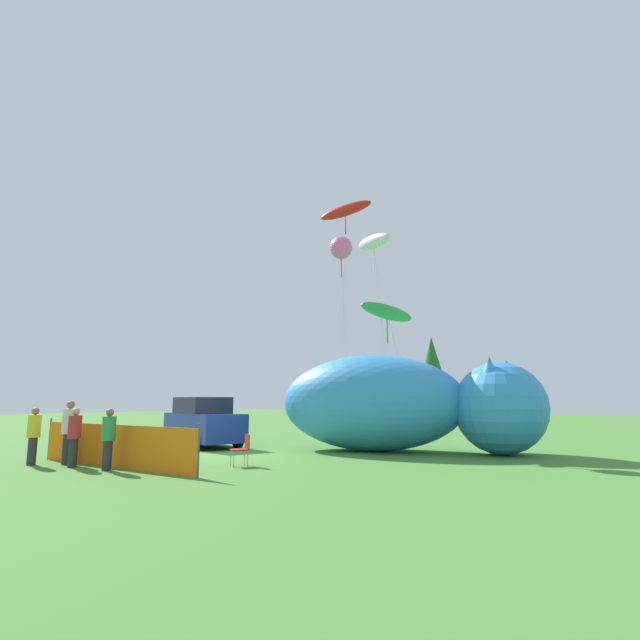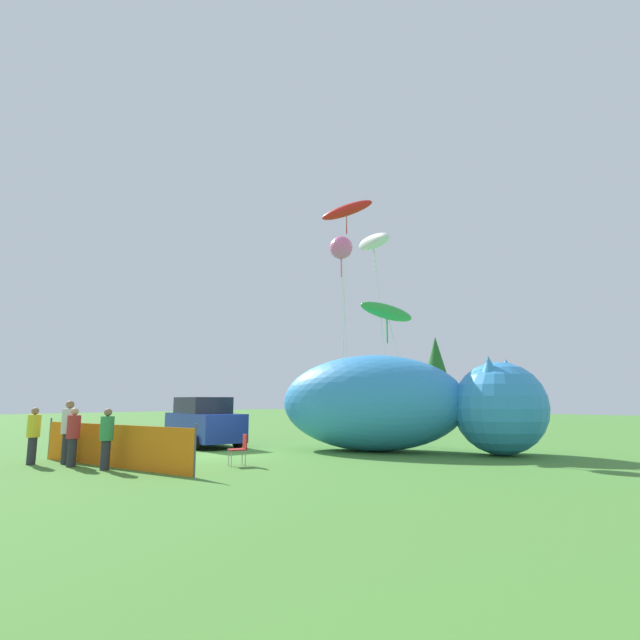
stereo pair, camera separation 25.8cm
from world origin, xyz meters
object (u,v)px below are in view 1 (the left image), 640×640
object	(u,v)px
parked_car	(203,422)
spectator_in_yellow_shirt	(69,429)
kite_green_fish	(387,312)
spectator_in_black_shirt	(108,436)
folding_chair	(243,447)
inflatable_cat	(402,406)
kite_pink_octopus	(341,248)
kite_red_lizard	(345,211)
spectator_in_green_shirt	(74,435)
kite_white_ghost	(373,242)
spectator_in_grey_shirt	(34,433)

from	to	relation	value
parked_car	spectator_in_yellow_shirt	xyz separation A→B (m)	(1.61, -6.14, 0.04)
parked_car	kite_green_fish	world-z (taller)	kite_green_fish
parked_car	spectator_in_black_shirt	size ratio (longest dim) A/B	2.82
kite_green_fish	folding_chair	bearing A→B (deg)	-93.88
inflatable_cat	kite_green_fish	bearing A→B (deg)	119.34
spectator_in_black_shirt	kite_pink_octopus	world-z (taller)	kite_pink_octopus
kite_green_fish	kite_red_lizard	bearing A→B (deg)	145.85
spectator_in_green_shirt	kite_white_ghost	xyz separation A→B (m)	(3.26, 10.73, 7.72)
kite_green_fish	kite_pink_octopus	xyz separation A→B (m)	(-1.80, -0.71, 2.92)
kite_pink_octopus	parked_car	bearing A→B (deg)	-142.69
kite_red_lizard	folding_chair	bearing A→B (deg)	-69.52
spectator_in_grey_shirt	spectator_in_black_shirt	bearing A→B (deg)	17.33
parked_car	kite_pink_octopus	bearing A→B (deg)	50.35
inflatable_cat	spectator_in_black_shirt	distance (m)	10.10
folding_chair	spectator_in_yellow_shirt	bearing A→B (deg)	-25.98
kite_green_fish	kite_pink_octopus	size ratio (longest dim) A/B	0.68
parked_car	kite_red_lizard	bearing A→B (deg)	86.39
spectator_in_black_shirt	spectator_in_grey_shirt	distance (m)	2.93
spectator_in_black_shirt	spectator_in_grey_shirt	bearing A→B (deg)	-162.67
inflatable_cat	kite_white_ghost	distance (m)	7.29
parked_car	folding_chair	distance (m)	6.63
kite_pink_octopus	kite_red_lizard	size ratio (longest dim) A/B	0.72
kite_red_lizard	parked_car	bearing A→B (deg)	-106.64
kite_white_ghost	inflatable_cat	bearing A→B (deg)	-29.86
inflatable_cat	kite_red_lizard	size ratio (longest dim) A/B	0.79
spectator_in_black_shirt	kite_red_lizard	world-z (taller)	kite_red_lizard
parked_car	inflatable_cat	bearing A→B (deg)	37.29
spectator_in_grey_shirt	spectator_in_green_shirt	bearing A→B (deg)	21.53
inflatable_cat	spectator_in_black_shirt	size ratio (longest dim) A/B	5.86
folding_chair	spectator_in_green_shirt	size ratio (longest dim) A/B	0.54
inflatable_cat	kite_pink_octopus	size ratio (longest dim) A/B	1.10
spectator_in_green_shirt	spectator_in_black_shirt	bearing A→B (deg)	12.81
inflatable_cat	spectator_in_grey_shirt	size ratio (longest dim) A/B	5.82
spectator_in_yellow_shirt	kite_pink_octopus	size ratio (longest dim) A/B	0.21
kite_green_fish	kite_red_lizard	distance (m)	8.14
spectator_in_yellow_shirt	spectator_in_grey_shirt	bearing A→B (deg)	-131.35
spectator_in_grey_shirt	kite_red_lizard	bearing A→B (deg)	85.27
kite_white_ghost	kite_red_lizard	xyz separation A→B (m)	(-3.52, 2.68, 3.12)
spectator_in_yellow_shirt	parked_car	bearing A→B (deg)	104.68
parked_car	spectator_in_green_shirt	xyz separation A→B (m)	(2.38, -6.32, -0.07)
folding_chair	spectator_in_black_shirt	distance (m)	3.70
inflatable_cat	folding_chair	bearing A→B (deg)	-127.07
folding_chair	spectator_in_black_shirt	xyz separation A→B (m)	(-2.13, -3.00, 0.37)
kite_green_fish	kite_red_lizard	xyz separation A→B (m)	(-4.26, 2.89, 6.30)
inflatable_cat	spectator_in_yellow_shirt	bearing A→B (deg)	-144.80
spectator_in_green_shirt	kite_white_ghost	distance (m)	13.62
folding_chair	kite_pink_octopus	size ratio (longest dim) A/B	0.10
folding_chair	spectator_in_black_shirt	size ratio (longest dim) A/B	0.54
spectator_in_black_shirt	spectator_in_green_shirt	xyz separation A→B (m)	(-1.38, -0.31, 0.00)
spectator_in_green_shirt	kite_green_fish	bearing A→B (deg)	69.18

